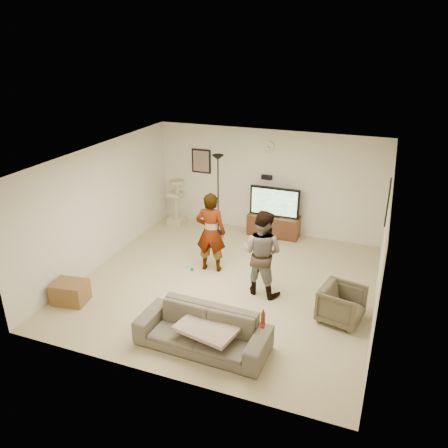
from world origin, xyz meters
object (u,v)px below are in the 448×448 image
(floor_lamp, at_px, (218,196))
(beer_bottle, at_px, (263,320))
(person_right, at_px, (262,253))
(tv_stand, at_px, (274,226))
(side_table, at_px, (70,292))
(person_left, at_px, (211,232))
(tv, at_px, (275,202))
(armchair, at_px, (341,304))
(sofa, at_px, (203,330))
(cat_tree, at_px, (176,202))

(floor_lamp, height_order, beer_bottle, floor_lamp)
(beer_bottle, bearing_deg, person_right, 106.91)
(tv_stand, xyz_separation_m, side_table, (-2.67, -4.14, -0.06))
(person_left, distance_m, person_right, 1.30)
(tv_stand, distance_m, tv, 0.61)
(tv, bearing_deg, beer_bottle, -77.14)
(beer_bottle, relative_size, armchair, 0.36)
(tv, relative_size, person_right, 0.72)
(person_left, relative_size, sofa, 0.81)
(tv_stand, relative_size, sofa, 0.60)
(floor_lamp, relative_size, person_right, 1.19)
(beer_bottle, bearing_deg, armchair, 56.88)
(tv, bearing_deg, side_table, -122.77)
(person_left, height_order, beer_bottle, person_left)
(person_right, height_order, armchair, person_right)
(cat_tree, bearing_deg, tv_stand, 5.26)
(tv, height_order, floor_lamp, floor_lamp)
(person_left, distance_m, armchair, 2.91)
(sofa, relative_size, side_table, 3.45)
(tv_stand, height_order, tv, tv)
(cat_tree, xyz_separation_m, person_left, (1.73, -1.88, 0.23))
(floor_lamp, bearing_deg, tv, 16.23)
(cat_tree, relative_size, person_left, 0.72)
(tv, relative_size, side_table, 1.99)
(person_right, distance_m, sofa, 1.97)
(cat_tree, height_order, person_right, person_right)
(tv, bearing_deg, person_right, -80.15)
(beer_bottle, distance_m, side_table, 3.73)
(person_left, distance_m, beer_bottle, 2.94)
(floor_lamp, height_order, person_left, floor_lamp)
(tv, relative_size, beer_bottle, 4.73)
(armchair, bearing_deg, beer_bottle, 159.02)
(floor_lamp, distance_m, armchair, 4.22)
(person_right, bearing_deg, floor_lamp, -40.39)
(side_table, bearing_deg, tv_stand, 57.23)
(side_table, bearing_deg, person_right, 26.59)
(person_left, bearing_deg, armchair, 154.17)
(tv_stand, xyz_separation_m, cat_tree, (-2.48, -0.23, 0.35))
(tv, xyz_separation_m, floor_lamp, (-1.28, -0.37, 0.12))
(sofa, bearing_deg, armchair, 39.47)
(tv_stand, relative_size, person_right, 0.75)
(tv_stand, relative_size, side_table, 2.06)
(beer_bottle, bearing_deg, tv, 102.86)
(floor_lamp, height_order, cat_tree, floor_lamp)
(tv_stand, distance_m, person_right, 2.68)
(floor_lamp, height_order, sofa, floor_lamp)
(cat_tree, bearing_deg, sofa, -58.80)
(tv, bearing_deg, sofa, -89.06)
(tv, relative_size, armchair, 1.71)
(floor_lamp, relative_size, armchair, 2.83)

